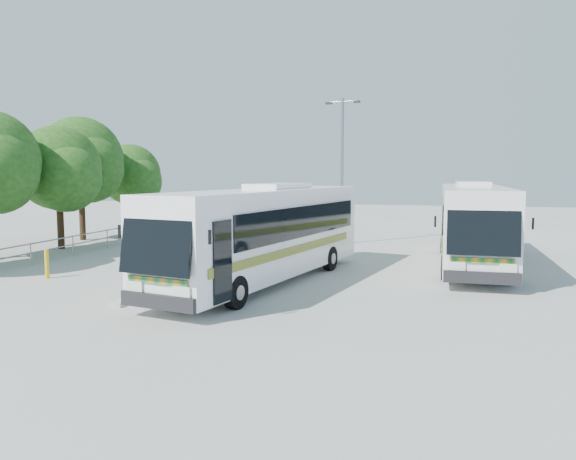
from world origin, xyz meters
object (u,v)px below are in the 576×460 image
(coach_adjacent, at_px, (473,222))
(lamppost, at_px, (342,164))
(tree_far_c, at_px, (59,168))
(bollard, at_px, (47,264))
(coach_main, at_px, (265,232))
(tree_far_e, at_px, (131,175))
(tree_far_d, at_px, (81,159))

(coach_adjacent, distance_m, lamppost, 9.26)
(tree_far_c, bearing_deg, bollard, -57.55)
(coach_main, height_order, lamppost, lamppost)
(tree_far_e, bearing_deg, coach_adjacent, -21.71)
(tree_far_c, xyz_separation_m, lamppost, (14.12, 5.61, 0.25))
(tree_far_e, height_order, bollard, tree_far_e)
(coach_main, distance_m, lamppost, 12.19)
(tree_far_c, xyz_separation_m, tree_far_e, (-0.51, 8.20, -0.37))
(lamppost, bearing_deg, coach_main, -84.85)
(tree_far_d, xyz_separation_m, coach_main, (14.32, -9.95, -2.93))
(tree_far_e, height_order, coach_adjacent, tree_far_e)
(lamppost, bearing_deg, bollard, -115.57)
(tree_far_d, bearing_deg, lamppost, 7.12)
(tree_far_d, distance_m, coach_adjacent, 22.51)
(coach_main, xyz_separation_m, bollard, (-8.36, -1.25, -1.32))
(tree_far_c, distance_m, bollard, 9.62)
(tree_far_c, height_order, coach_main, tree_far_c)
(bollard, bearing_deg, coach_adjacent, 24.28)
(bollard, bearing_deg, tree_far_d, 118.02)
(tree_far_d, relative_size, lamppost, 0.90)
(coach_main, bearing_deg, tree_far_c, 166.86)
(tree_far_c, relative_size, tree_far_e, 1.10)
(tree_far_d, height_order, bollard, tree_far_d)
(tree_far_c, height_order, tree_far_e, tree_far_c)
(tree_far_d, distance_m, lamppost, 15.43)
(tree_far_d, bearing_deg, bollard, -61.98)
(tree_far_c, xyz_separation_m, tree_far_d, (-1.19, 3.70, 0.56))
(tree_far_d, relative_size, coach_adjacent, 0.59)
(tree_far_d, distance_m, bollard, 13.38)
(tree_far_c, height_order, bollard, tree_far_c)
(coach_adjacent, distance_m, bollard, 17.61)
(bollard, bearing_deg, coach_main, 8.48)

